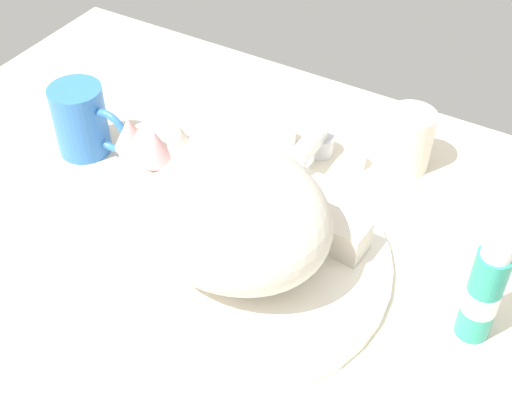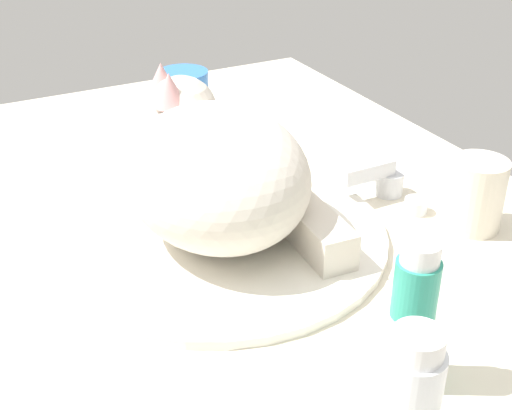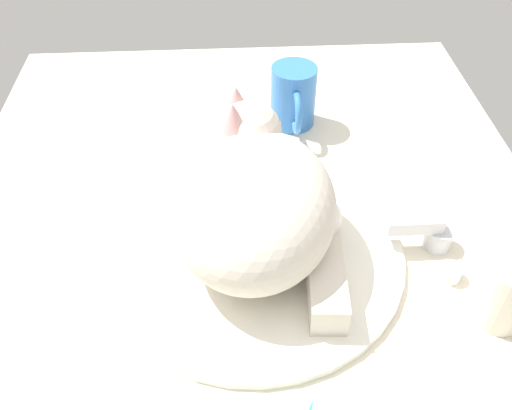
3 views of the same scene
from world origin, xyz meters
The scene contains 7 objects.
ground_plane centered at (0.00, 0.00, -1.50)cm, with size 110.00×82.50×3.00cm, color silver.
sink_basin centered at (0.00, 0.00, 0.52)cm, with size 37.94×37.94×1.04cm, color white.
faucet centered at (0.00, 22.63, 2.07)cm, with size 13.57×8.92×5.01cm.
cat centered at (-0.75, 0.24, 8.45)cm, with size 27.69×23.28×16.54cm.
coffee_mug centered at (-28.43, 7.98, 5.00)cm, with size 11.77×7.27×10.00cm.
rinse_cup centered at (11.00, 27.33, 4.23)cm, with size 6.42×6.42×8.46cm.
toothpaste_bottle centered at (27.67, 4.56, 6.39)cm, with size 3.73×3.73×13.72cm.
Camera 1 is at (31.06, -46.99, 61.55)cm, focal length 49.42 mm.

